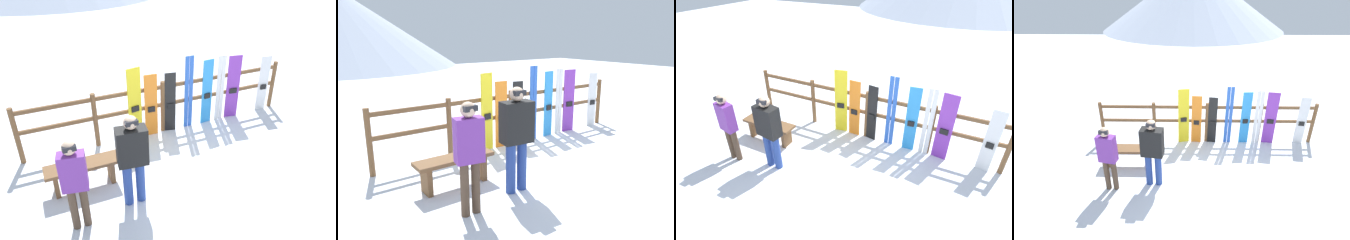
% 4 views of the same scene
% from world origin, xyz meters
% --- Properties ---
extents(ground_plane, '(40.00, 40.00, 0.00)m').
position_xyz_m(ground_plane, '(0.00, 0.00, 0.00)').
color(ground_plane, white).
extents(fence, '(5.97, 0.10, 1.18)m').
position_xyz_m(fence, '(-0.00, 1.68, 0.71)').
color(fence, brown).
rests_on(fence, ground).
extents(bench, '(1.26, 0.36, 0.49)m').
position_xyz_m(bench, '(-1.97, 0.52, 0.36)').
color(bench, brown).
rests_on(bench, ground).
extents(person_purple, '(0.40, 0.27, 1.53)m').
position_xyz_m(person_purple, '(-2.19, -0.35, 0.90)').
color(person_purple, '#4C3828').
rests_on(person_purple, ground).
extents(person_black, '(0.50, 0.31, 1.61)m').
position_xyz_m(person_black, '(-1.29, -0.18, 0.92)').
color(person_black, navy).
rests_on(person_black, ground).
extents(snowboard_yellow, '(0.30, 0.10, 1.60)m').
position_xyz_m(snowboard_yellow, '(-0.65, 1.62, 0.79)').
color(snowboard_yellow, yellow).
rests_on(snowboard_yellow, ground).
extents(snowboard_orange, '(0.28, 0.07, 1.41)m').
position_xyz_m(snowboard_orange, '(-0.29, 1.62, 0.70)').
color(snowboard_orange, orange).
rests_on(snowboard_orange, ground).
extents(snowboard_black_stripe, '(0.24, 0.09, 1.37)m').
position_xyz_m(snowboard_black_stripe, '(0.15, 1.62, 0.68)').
color(snowboard_black_stripe, black).
rests_on(snowboard_black_stripe, ground).
extents(ski_pair_blue, '(0.20, 0.02, 1.67)m').
position_xyz_m(ski_pair_blue, '(0.59, 1.63, 0.83)').
color(ski_pair_blue, blue).
rests_on(ski_pair_blue, ground).
extents(snowboard_blue, '(0.26, 0.07, 1.52)m').
position_xyz_m(snowboard_blue, '(1.05, 1.62, 0.76)').
color(snowboard_blue, '#288CE0').
rests_on(snowboard_blue, ground).
extents(ski_pair_white, '(0.19, 0.02, 1.56)m').
position_xyz_m(ski_pair_white, '(1.39, 1.63, 0.78)').
color(ski_pair_white, white).
rests_on(ski_pair_white, ground).
extents(snowboard_purple, '(0.31, 0.09, 1.52)m').
position_xyz_m(snowboard_purple, '(1.73, 1.62, 0.76)').
color(snowboard_purple, purple).
rests_on(snowboard_purple, ground).
extents(snowboard_white, '(0.26, 0.08, 1.38)m').
position_xyz_m(snowboard_white, '(2.59, 1.62, 0.69)').
color(snowboard_white, white).
rests_on(snowboard_white, ground).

